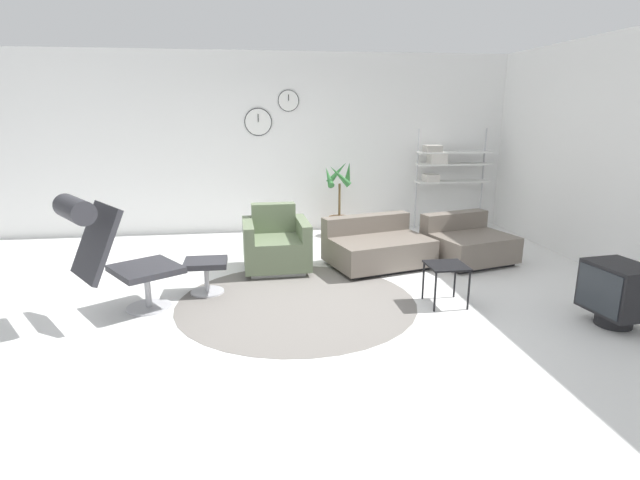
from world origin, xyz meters
The scene contains 13 objects.
ground_plane centered at (0.00, 0.00, 0.00)m, with size 12.00×12.00×0.00m, color white.
wall_back centered at (0.00, 2.87, 1.40)m, with size 12.00×0.09×2.80m.
wall_right centered at (3.59, 0.00, 1.40)m, with size 0.06×12.00×2.80m.
round_rug centered at (-0.19, -0.39, 0.00)m, with size 2.46×2.46×0.01m.
lounge_chair centered at (-1.95, -0.52, 0.72)m, with size 1.13×1.02×1.19m.
ottoman centered at (-1.13, 0.02, 0.27)m, with size 0.45×0.38×0.37m.
armchair_red centered at (-0.34, 0.77, 0.29)m, with size 0.82×0.83×0.78m.
couch_low centered at (0.93, 0.73, 0.23)m, with size 1.39×1.16×0.60m.
couch_second centered at (2.15, 0.75, 0.23)m, with size 1.16×1.10×0.60m.
side_table centered at (1.30, -0.64, 0.37)m, with size 0.39×0.39×0.42m.
crt_television centered at (2.64, -1.35, 0.33)m, with size 0.50×0.59×0.59m.
potted_plant centered at (0.73, 2.36, 0.41)m, with size 0.43×0.43×1.19m.
shelf_unit centered at (2.49, 2.56, 1.08)m, with size 1.20×0.28×1.64m.
Camera 1 is at (-0.62, -5.20, 1.92)m, focal length 28.00 mm.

